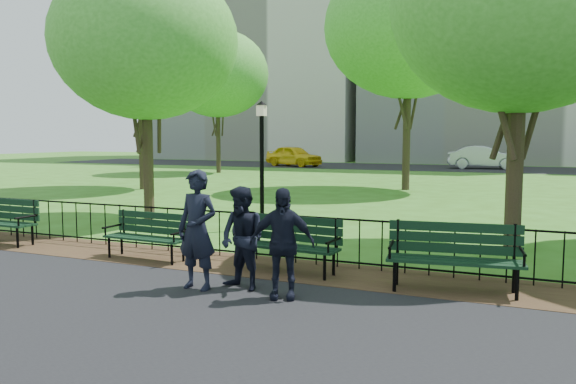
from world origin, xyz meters
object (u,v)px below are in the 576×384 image
at_px(park_bench_right_a, 455,250).
at_px(tree_far_c, 409,26).
at_px(park_bench_main, 273,236).
at_px(person_right, 282,243).
at_px(person_left, 197,230).
at_px(person_mid, 243,238).
at_px(lamppost, 262,160).
at_px(tree_near_e, 521,3).
at_px(tree_far_w, 217,74).
at_px(sedan_silver, 483,157).
at_px(taxi, 294,156).
at_px(tree_mid_w, 140,49).
at_px(tree_near_w, 145,41).
at_px(park_bench_left_a, 149,231).
at_px(park_bench_left_b, 2,216).

relative_size(park_bench_right_a, tree_far_c, 0.20).
xyz_separation_m(park_bench_main, person_right, (0.81, -1.46, 0.19)).
distance_m(person_left, person_mid, 0.70).
relative_size(lamppost, tree_near_e, 0.45).
xyz_separation_m(tree_far_w, person_left, (13.67, -24.04, -5.33)).
height_order(tree_far_c, tree_far_w, tree_far_c).
bearing_deg(tree_far_c, sedan_silver, 83.86).
height_order(person_right, taxi, taxi).
relative_size(park_bench_main, tree_far_w, 0.22).
relative_size(park_bench_main, tree_near_e, 0.28).
bearing_deg(tree_mid_w, lamppost, -38.64).
xyz_separation_m(tree_mid_w, tree_far_w, (-2.60, 11.03, 0.17)).
relative_size(tree_far_c, person_right, 6.30).
height_order(tree_near_w, tree_near_e, tree_near_w).
bearing_deg(person_mid, person_left, -144.86).
distance_m(park_bench_main, park_bench_left_a, 2.55).
bearing_deg(park_bench_main, park_bench_left_b, -174.87).
relative_size(park_bench_right_a, person_right, 1.27).
bearing_deg(lamppost, tree_far_w, 123.05).
distance_m(park_bench_right_a, tree_far_c, 17.52).
bearing_deg(tree_near_e, taxi, 120.52).
height_order(park_bench_main, tree_far_w, tree_far_w).
bearing_deg(sedan_silver, tree_mid_w, 140.55).
distance_m(tree_mid_w, taxi, 20.70).
bearing_deg(person_mid, park_bench_right_a, 37.64).
xyz_separation_m(tree_near_e, taxi, (-16.50, 27.99, -4.12)).
height_order(tree_far_w, taxi, tree_far_w).
bearing_deg(person_left, tree_near_e, 52.33).
distance_m(park_bench_left_b, tree_near_w, 6.12).
bearing_deg(park_bench_left_a, tree_mid_w, 130.71).
distance_m(tree_near_e, tree_mid_w, 17.38).
bearing_deg(person_left, park_bench_left_a, 147.43).
relative_size(lamppost, person_right, 2.00).
distance_m(taxi, sedan_silver, 13.95).
bearing_deg(park_bench_left_a, sedan_silver, 86.55).
xyz_separation_m(park_bench_right_a, lamppost, (-5.12, 3.96, 1.10)).
relative_size(park_bench_left_a, tree_near_w, 0.24).
bearing_deg(park_bench_left_b, sedan_silver, 78.69).
distance_m(park_bench_right_a, tree_mid_w, 19.47).
xyz_separation_m(tree_near_e, tree_mid_w, (-15.38, 8.00, 1.15)).
bearing_deg(person_left, tree_far_w, 122.71).
relative_size(tree_mid_w, tree_far_c, 0.87).
bearing_deg(tree_near_w, park_bench_left_b, -98.65).
bearing_deg(park_bench_main, person_right, -56.24).
distance_m(park_bench_left_a, tree_near_e, 8.47).
relative_size(tree_mid_w, person_right, 5.49).
bearing_deg(park_bench_left_b, person_left, -12.78).
relative_size(person_mid, taxi, 0.33).
xyz_separation_m(tree_near_e, tree_far_w, (-17.98, 19.03, 1.32)).
xyz_separation_m(tree_near_w, tree_mid_w, (-5.82, 7.25, 1.14)).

